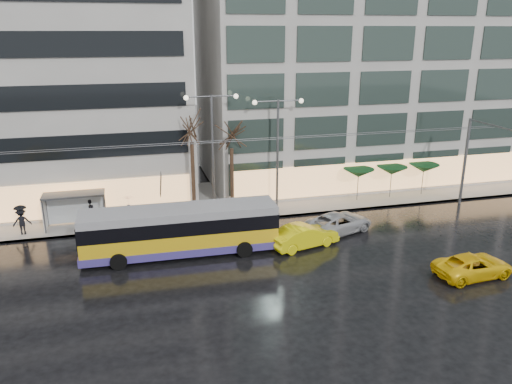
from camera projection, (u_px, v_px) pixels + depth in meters
name	position (u px, v px, depth m)	size (l,w,h in m)	color
ground	(213.00, 284.00, 27.94)	(140.00, 140.00, 0.00)	black
sidewalk	(208.00, 201.00, 41.28)	(80.00, 10.00, 0.15)	gray
kerb	(219.00, 222.00, 36.72)	(80.00, 0.10, 0.15)	slate
building_right	(377.00, 40.00, 46.03)	(32.00, 14.00, 25.00)	#9D9B96
trolleybus	(181.00, 232.00, 31.18)	(12.21, 4.87, 5.63)	gold
catenary	(206.00, 173.00, 34.16)	(42.24, 5.12, 7.00)	#595B60
bus_shelter	(69.00, 203.00, 35.17)	(4.20, 1.60, 2.51)	#595B60
street_lamp_near	(212.00, 138.00, 36.50)	(3.96, 0.36, 9.03)	#595B60
street_lamp_far	(278.00, 139.00, 37.77)	(3.96, 0.36, 8.53)	#595B60
tree_a	(191.00, 124.00, 35.98)	(3.20, 3.20, 8.40)	black
tree_b	(231.00, 131.00, 37.10)	(3.20, 3.20, 7.70)	black
parasol_a	(359.00, 173.00, 40.64)	(2.50, 2.50, 2.65)	#595B60
parasol_b	(392.00, 171.00, 41.35)	(2.50, 2.50, 2.65)	#595B60
parasol_c	(424.00, 168.00, 42.07)	(2.50, 2.50, 2.65)	#595B60
taxi_b	(304.00, 236.00, 32.53)	(1.61, 4.63, 1.52)	#FFF30D
taxi_c	(473.00, 266.00, 28.66)	(2.15, 4.66, 1.30)	yellow
sedan_silver	(339.00, 223.00, 34.91)	(2.36, 5.13, 1.42)	#B1B2B6
pedestrian_a	(128.00, 205.00, 35.59)	(1.20, 1.21, 2.19)	black
pedestrian_b	(90.00, 210.00, 36.31)	(1.09, 1.07, 1.77)	black
pedestrian_c	(21.00, 219.00, 34.08)	(1.30, 0.96, 2.11)	black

